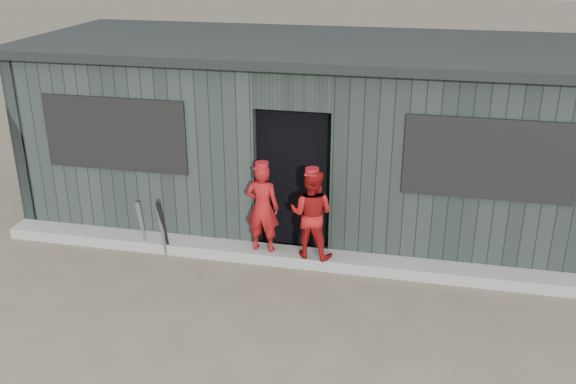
% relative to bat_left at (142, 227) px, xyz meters
% --- Properties ---
extents(ground, '(80.00, 80.00, 0.00)m').
position_rel_bat_left_xyz_m(ground, '(1.98, -1.67, -0.37)').
color(ground, brown).
rests_on(ground, ground).
extents(curb, '(8.00, 0.36, 0.15)m').
position_rel_bat_left_xyz_m(curb, '(1.98, 0.15, -0.30)').
color(curb, gray).
rests_on(curb, ground).
extents(bat_left, '(0.09, 0.21, 0.75)m').
position_rel_bat_left_xyz_m(bat_left, '(0.00, 0.00, 0.00)').
color(bat_left, gray).
rests_on(bat_left, ground).
extents(bat_mid, '(0.09, 0.17, 0.71)m').
position_rel_bat_left_xyz_m(bat_mid, '(0.32, -0.07, -0.02)').
color(bat_mid, gray).
rests_on(bat_mid, ground).
extents(bat_right, '(0.08, 0.28, 0.82)m').
position_rel_bat_left_xyz_m(bat_right, '(0.35, -0.07, 0.04)').
color(bat_right, black).
rests_on(bat_right, ground).
extents(player_red_left, '(0.45, 0.30, 1.20)m').
position_rel_bat_left_xyz_m(player_red_left, '(1.64, 0.13, 0.38)').
color(player_red_left, maroon).
rests_on(player_red_left, curb).
extents(player_red_right, '(0.62, 0.51, 1.18)m').
position_rel_bat_left_xyz_m(player_red_right, '(2.29, 0.10, 0.37)').
color(player_red_right, '#A21414').
rests_on(player_red_right, curb).
extents(player_grey_back, '(0.72, 0.52, 1.38)m').
position_rel_bat_left_xyz_m(player_grey_back, '(2.52, 0.68, 0.32)').
color(player_grey_back, '#B4B4B4').
rests_on(player_grey_back, ground).
extents(dugout, '(8.30, 3.30, 2.62)m').
position_rel_bat_left_xyz_m(dugout, '(1.98, 1.83, 0.91)').
color(dugout, black).
rests_on(dugout, ground).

